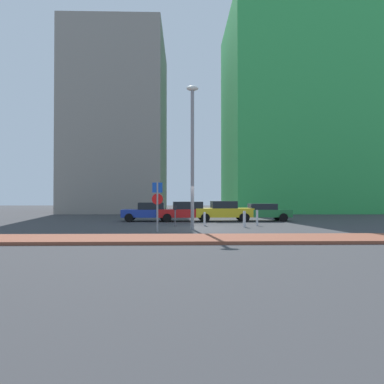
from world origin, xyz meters
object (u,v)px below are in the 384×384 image
object	(u,v)px
parked_car_blue	(149,212)
parked_car_yellow	(224,211)
parking_sign_post	(157,200)
traffic_bollard_near	(244,219)
street_lamp	(192,146)
parked_car_green	(261,212)
parked_car_red	(186,211)
traffic_bollard_far	(205,219)
parking_meter	(175,213)
traffic_bollard_mid	(257,218)

from	to	relation	value
parked_car_blue	parked_car_yellow	bearing A→B (deg)	1.19
parking_sign_post	traffic_bollard_near	world-z (taller)	parking_sign_post
street_lamp	parked_car_green	bearing A→B (deg)	52.30
parked_car_red	traffic_bollard_far	bearing A→B (deg)	-74.93
parked_car_green	parking_meter	distance (m)	8.53
parked_car_blue	parked_car_yellow	size ratio (longest dim) A/B	0.87
parking_meter	street_lamp	size ratio (longest dim) A/B	0.16
traffic_bollard_mid	parked_car_yellow	bearing A→B (deg)	109.85
parked_car_red	traffic_bollard_mid	xyz separation A→B (m)	(4.62, -4.45, -0.28)
parked_car_red	traffic_bollard_far	xyz separation A→B (m)	(1.18, -4.38, -0.35)
parking_sign_post	traffic_bollard_near	xyz separation A→B (m)	(5.22, 2.65, -1.19)
parked_car_red	traffic_bollard_mid	bearing A→B (deg)	-43.92
parking_sign_post	parking_meter	bearing A→B (deg)	74.05
parked_car_blue	parked_car_red	distance (m)	2.89
parking_meter	traffic_bollard_far	xyz separation A→B (m)	(1.90, 0.68, -0.43)
parked_car_blue	traffic_bollard_mid	world-z (taller)	parked_car_blue
parked_car_red	parked_car_green	xyz separation A→B (m)	(5.93, 0.26, -0.08)
parked_car_blue	parked_car_green	xyz separation A→B (m)	(8.82, 0.20, -0.04)
parked_car_yellow	traffic_bollard_near	xyz separation A→B (m)	(0.64, -5.75, -0.29)
street_lamp	parked_car_blue	bearing A→B (deg)	114.45
parked_car_blue	traffic_bollard_far	distance (m)	6.03
parked_car_blue	traffic_bollard_mid	distance (m)	8.77
parked_car_blue	street_lamp	bearing A→B (deg)	-65.55
parking_meter	parked_car_green	bearing A→B (deg)	38.69
traffic_bollard_near	traffic_bollard_mid	bearing A→B (deg)	47.29
parking_meter	traffic_bollard_far	bearing A→B (deg)	19.79
parked_car_yellow	street_lamp	xyz separation A→B (m)	(-2.63, -7.18, 4.04)
parked_car_yellow	parked_car_green	bearing A→B (deg)	1.55
traffic_bollard_far	traffic_bollard_near	bearing A→B (deg)	-26.14
parking_meter	traffic_bollard_far	size ratio (longest dim) A/B	1.52
parked_car_blue	traffic_bollard_near	world-z (taller)	parked_car_blue
traffic_bollard_mid	parking_meter	bearing A→B (deg)	-173.42
traffic_bollard_far	traffic_bollard_mid	bearing A→B (deg)	-1.13
parked_car_green	traffic_bollard_near	world-z (taller)	parked_car_green
parked_car_red	parked_car_green	bearing A→B (deg)	2.53
parking_sign_post	traffic_bollard_far	xyz separation A→B (m)	(2.80, 3.83, -1.25)
parked_car_yellow	parking_meter	size ratio (longest dim) A/B	3.40
traffic_bollard_near	traffic_bollard_mid	distance (m)	1.52
street_lamp	traffic_bollard_far	bearing A→B (deg)	71.80
parked_car_blue	traffic_bollard_near	size ratio (longest dim) A/B	3.94
parked_car_green	traffic_bollard_near	distance (m)	6.28
street_lamp	traffic_bollard_near	distance (m)	5.61
parking_meter	traffic_bollard_near	bearing A→B (deg)	-6.60
parked_car_blue	parking_meter	xyz separation A→B (m)	(2.17, -5.13, 0.11)
parked_car_green	parking_sign_post	bearing A→B (deg)	-131.70
parked_car_red	traffic_bollard_near	distance (m)	6.63
parked_car_blue	traffic_bollard_mid	size ratio (longest dim) A/B	3.86
parked_car_green	street_lamp	bearing A→B (deg)	-127.70
parking_meter	street_lamp	xyz separation A→B (m)	(1.04, -1.93, 3.96)
parked_car_red	traffic_bollard_mid	world-z (taller)	parked_car_red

